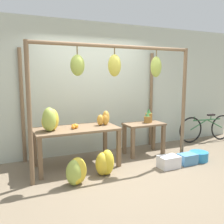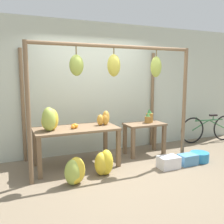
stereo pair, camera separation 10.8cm
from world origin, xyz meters
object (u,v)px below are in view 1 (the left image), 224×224
Objects in this scene: pineapple_cluster at (148,117)px; blue_bucket at (199,156)px; banana_pile_ground_right at (105,163)px; papaya_pile at (104,119)px; parked_bicycle at (207,128)px; fruit_crate_purple at (187,159)px; banana_pile_on_table at (50,120)px; orange_pile at (75,126)px; banana_pile_ground_left at (76,173)px; fruit_crate_white at (169,162)px.

blue_bucket is at bearing -54.84° from pineapple_cluster.
papaya_pile is (0.25, 0.63, 0.65)m from banana_pile_ground_right.
parked_bicycle is 3.04m from papaya_pile.
papaya_pile is 0.97× the size of fruit_crate_purple.
banana_pile_on_table is 1.06m from papaya_pile.
orange_pile is at bearing -172.70° from pineapple_cluster.
banana_pile_ground_right is 1.32× the size of papaya_pile.
pineapple_cluster reaches higher than banana_pile_ground_left.
orange_pile is 0.44× the size of banana_pile_ground_left.
blue_bucket is 1.10× the size of papaya_pile.
papaya_pile is at bearing 149.54° from fruit_crate_purple.
fruit_crate_white is at bearing -151.16° from parked_bicycle.
blue_bucket is at bearing -3.75° from banana_pile_ground_right.
banana_pile_on_table is at bearing -173.97° from pineapple_cluster.
blue_bucket is 1.07× the size of fruit_crate_purple.
banana_pile_ground_right reaches higher than fruit_crate_white.
pineapple_cluster is at bearing 7.02° from papaya_pile.
fruit_crate_white is 0.44m from fruit_crate_purple.
banana_pile_on_table reaches higher than blue_bucket.
banana_pile_on_table reaches higher than banana_pile_ground_right.
fruit_crate_white is at bearing -9.15° from banana_pile_ground_right.
papaya_pile reaches higher than parked_bicycle.
banana_pile_on_table is at bearing -174.37° from parked_bicycle.
orange_pile is 2.22m from fruit_crate_purple.
banana_pile_ground_left is at bearing -71.79° from banana_pile_on_table.
pineapple_cluster is 0.18× the size of parked_bicycle.
banana_pile_on_table is 0.47m from orange_pile.
banana_pile_on_table is 2.97m from blue_bucket.
banana_pile_ground_right is 0.27× the size of parked_bicycle.
orange_pile reaches higher than fruit_crate_white.
parked_bicycle is at bearing 5.18° from pineapple_cluster.
orange_pile reaches higher than banana_pile_ground_right.
blue_bucket is (1.97, -0.13, -0.11)m from banana_pile_ground_right.
papaya_pile is at bearing 68.58° from banana_pile_ground_right.
banana_pile_ground_left is (-0.21, -0.72, -0.58)m from orange_pile.
banana_pile_ground_right reaches higher than fruit_crate_purple.
papaya_pile is (0.82, 0.80, 0.66)m from banana_pile_ground_left.
orange_pile is at bearing -173.82° from parked_bicycle.
banana_pile_ground_right is at bearing 176.25° from blue_bucket.
pineapple_cluster is at bearing 107.03° from fruit_crate_purple.
blue_bucket is 2.03m from papaya_pile.
pineapple_cluster is 0.90× the size of papaya_pile.
fruit_crate_white is 0.23× the size of parked_bicycle.
orange_pile is 0.94m from banana_pile_ground_left.
pineapple_cluster reaches higher than blue_bucket.
parked_bicycle is at bearing 28.84° from fruit_crate_white.
fruit_crate_purple is (-1.60, -1.12, -0.25)m from parked_bicycle.
parked_bicycle is (3.23, 0.93, 0.15)m from banana_pile_ground_right.
orange_pile is 0.55× the size of fruit_crate_purple.
orange_pile reaches higher than banana_pile_ground_left.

